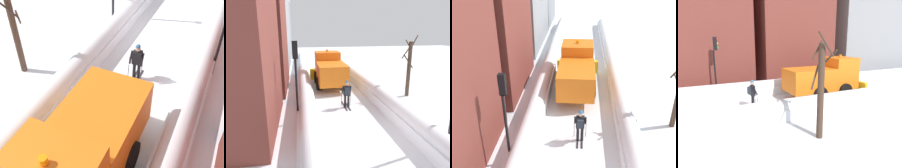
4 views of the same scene
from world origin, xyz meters
The scene contains 11 objects.
ground_plane centered at (0.00, 10.00, 0.00)m, with size 80.00×80.00×0.00m, color white.
snowbank_left centered at (-2.53, 10.00, 0.54)m, with size 1.10×36.00×1.17m.
snowbank_right centered at (2.53, 10.00, 0.50)m, with size 1.10×36.00×1.11m.
building_brick_near centered at (-8.40, 2.19, 5.98)m, with size 8.75×6.94×11.96m.
building_brick_mid centered at (-8.40, 10.00, 6.33)m, with size 9.02×7.10×12.66m.
building_concrete_far centered at (-8.40, 19.81, 7.24)m, with size 8.74×9.52×14.47m.
building_tower_distant centered at (-8.40, 29.12, 4.84)m, with size 8.60×7.68×9.67m.
plow_truck centered at (-0.26, 9.82, 1.48)m, with size 3.20×5.98×3.12m.
skier centered at (0.07, 4.18, 1.00)m, with size 0.62×1.80×1.81m.
traffic_light_pole centered at (-3.04, 2.45, 3.09)m, with size 0.28×0.42×4.41m.
bare_tree_near centered at (5.14, 5.79, 2.17)m, with size 0.93×1.03×4.56m.
Camera 4 is at (11.89, 1.14, 4.23)m, focal length 31.91 mm.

